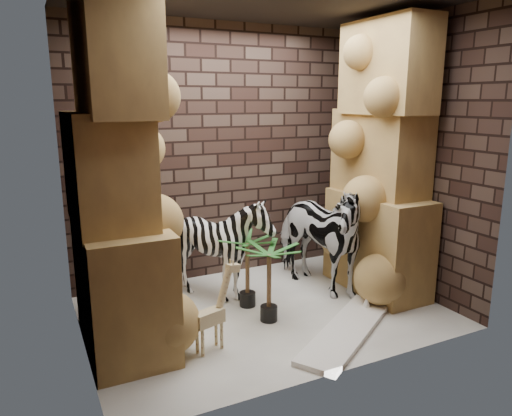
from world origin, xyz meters
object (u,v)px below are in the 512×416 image
palm_front (247,271)px  surfboard (348,330)px  giraffe_toy (209,308)px  zebra_right (315,227)px  zebra_left (221,252)px  palm_back (269,283)px

palm_front → surfboard: size_ratio=0.50×
giraffe_toy → surfboard: 1.35m
zebra_right → palm_front: bearing=174.3°
zebra_left → palm_back: zebra_left is taller
palm_front → palm_back: 0.41m
palm_front → surfboard: bearing=-58.6°
zebra_left → palm_front: size_ratio=1.48×
palm_back → surfboard: size_ratio=0.50×
palm_front → palm_back: size_ratio=1.01×
giraffe_toy → palm_back: size_ratio=1.01×
giraffe_toy → surfboard: (1.27, -0.26, -0.37)m
giraffe_toy → palm_front: bearing=29.0°
surfboard → zebra_left: bearing=87.8°
zebra_left → giraffe_toy: bearing=-107.9°
zebra_right → palm_front: size_ratio=1.90×
zebra_left → surfboard: zebra_left is taller
giraffe_toy → zebra_right: bearing=10.0°
palm_back → giraffe_toy: bearing=-158.3°
zebra_left → palm_front: zebra_left is taller
giraffe_toy → palm_back: 0.78m
zebra_left → palm_front: 0.38m
palm_back → surfboard: 0.86m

